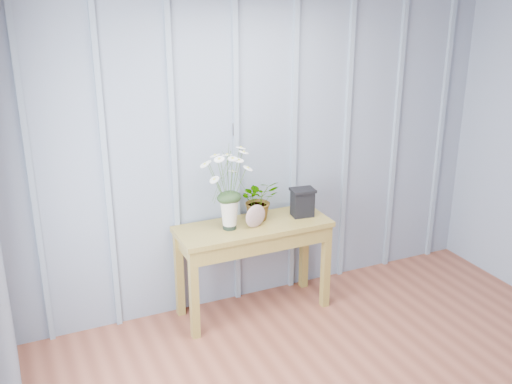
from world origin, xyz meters
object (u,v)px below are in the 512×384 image
daisy_vase (229,178)px  felt_disc_vessel (255,216)px  carved_box (302,202)px  sideboard (253,238)px

daisy_vase → felt_disc_vessel: bearing=-16.6°
felt_disc_vessel → carved_box: bearing=-5.4°
daisy_vase → carved_box: 0.69m
sideboard → carved_box: size_ratio=5.32×
sideboard → daisy_vase: bearing=-179.1°
sideboard → felt_disc_vessel: 0.21m
felt_disc_vessel → daisy_vase: bearing=150.4°
felt_disc_vessel → carved_box: (0.43, 0.06, 0.03)m
carved_box → felt_disc_vessel: bearing=-172.4°
daisy_vase → felt_disc_vessel: (0.19, -0.06, -0.31)m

